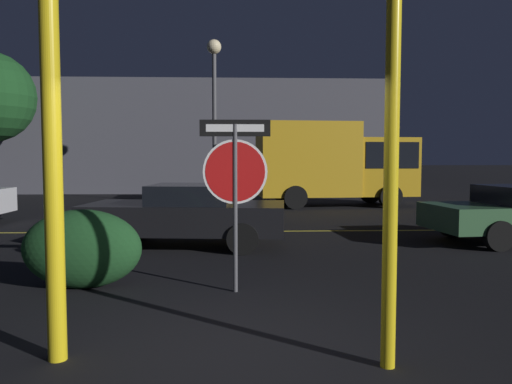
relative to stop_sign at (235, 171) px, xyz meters
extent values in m
plane|color=black|center=(-0.13, -2.19, -1.63)|extent=(260.00, 260.00, 0.00)
cube|color=gold|center=(-0.13, 5.58, -1.63)|extent=(34.62, 0.12, 0.01)
cylinder|color=#4C4C51|center=(0.00, 0.00, -0.50)|extent=(0.06, 0.06, 2.25)
cylinder|color=white|center=(0.00, 0.00, -0.01)|extent=(0.86, 0.03, 0.86)
cylinder|color=#B71414|center=(0.00, 0.00, -0.01)|extent=(0.80, 0.04, 0.80)
cube|color=black|center=(0.00, 0.00, 0.57)|extent=(0.94, 0.05, 0.22)
cube|color=white|center=(0.00, 0.00, 0.57)|extent=(0.77, 0.05, 0.10)
cylinder|color=yellow|center=(-1.59, -2.22, 0.02)|extent=(0.17, 0.17, 3.31)
cylinder|color=yellow|center=(1.32, -2.50, 0.11)|extent=(0.12, 0.12, 3.48)
ellipsoid|color=#19421E|center=(-2.12, 0.28, -1.08)|extent=(1.64, 0.77, 1.10)
cube|color=black|center=(-1.02, 3.59, -1.04)|extent=(4.18, 2.20, 0.58)
cube|color=black|center=(-0.90, 3.58, -0.56)|extent=(1.76, 1.71, 0.39)
cylinder|color=black|center=(-2.34, 2.85, -1.33)|extent=(0.62, 0.26, 0.60)
cylinder|color=black|center=(-2.17, 4.58, -1.33)|extent=(0.62, 0.26, 0.60)
cylinder|color=black|center=(0.14, 2.60, -1.33)|extent=(0.62, 0.26, 0.60)
cylinder|color=black|center=(0.31, 4.33, -1.33)|extent=(0.62, 0.26, 0.60)
sphere|color=#F4EFCC|center=(-3.10, 3.23, -1.01)|extent=(0.14, 0.14, 0.14)
sphere|color=#F4EFCC|center=(-2.99, 4.35, -1.01)|extent=(0.14, 0.14, 0.14)
cylinder|color=black|center=(4.94, 4.45, -1.33)|extent=(0.62, 0.26, 0.60)
cylinder|color=black|center=(5.11, 2.75, -1.33)|extent=(0.62, 0.26, 0.60)
cube|color=gold|center=(5.61, 12.27, -0.14)|extent=(2.38, 2.23, 2.17)
cube|color=black|center=(5.61, 12.27, 0.29)|extent=(2.16, 2.26, 0.96)
cube|color=gold|center=(2.69, 12.04, 0.14)|extent=(3.79, 2.47, 2.74)
cylinder|color=black|center=(5.47, 13.31, -1.21)|extent=(0.86, 0.34, 0.84)
cylinder|color=black|center=(5.63, 11.21, -1.21)|extent=(0.86, 0.34, 0.84)
cylinder|color=black|center=(1.96, 13.04, -1.21)|extent=(0.86, 0.34, 0.84)
cylinder|color=black|center=(2.13, 10.94, -1.21)|extent=(0.86, 0.34, 0.84)
cylinder|color=#4C4C51|center=(-0.79, 12.34, 1.22)|extent=(0.16, 0.16, 5.70)
sphere|color=#F9E5B2|center=(-0.79, 12.34, 4.34)|extent=(0.54, 0.54, 0.54)
cube|color=#4C4C56|center=(-3.05, 20.57, 1.30)|extent=(22.03, 3.63, 5.86)
camera|label=1|loc=(0.01, -6.65, 0.17)|focal=35.00mm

